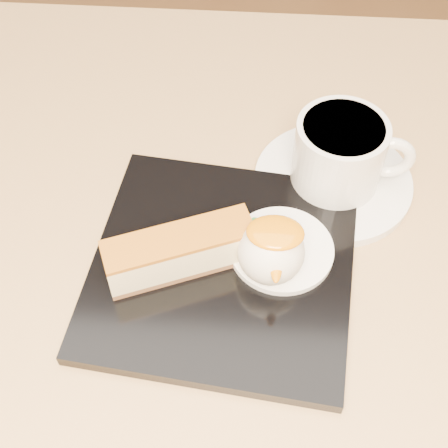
# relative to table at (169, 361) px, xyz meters

# --- Properties ---
(table) EXTENTS (0.80, 0.80, 0.72)m
(table) POSITION_rel_table_xyz_m (0.00, 0.00, 0.00)
(table) COLOR black
(table) RESTS_ON ground
(dessert_plate) EXTENTS (0.24, 0.24, 0.01)m
(dessert_plate) POSITION_rel_table_xyz_m (0.06, 0.02, 0.16)
(dessert_plate) COLOR black
(dessert_plate) RESTS_ON table
(cheesecake) EXTENTS (0.13, 0.08, 0.04)m
(cheesecake) POSITION_rel_table_xyz_m (0.02, 0.01, 0.19)
(cheesecake) COLOR brown
(cheesecake) RESTS_ON dessert_plate
(cream_smear) EXTENTS (0.09, 0.09, 0.01)m
(cream_smear) POSITION_rel_table_xyz_m (0.11, 0.03, 0.17)
(cream_smear) COLOR white
(cream_smear) RESTS_ON dessert_plate
(ice_cream_scoop) EXTENTS (0.06, 0.06, 0.06)m
(ice_cream_scoop) POSITION_rel_table_xyz_m (0.10, 0.01, 0.19)
(ice_cream_scoop) COLOR white
(ice_cream_scoop) RESTS_ON cream_smear
(mango_sauce) EXTENTS (0.05, 0.04, 0.01)m
(mango_sauce) POSITION_rel_table_xyz_m (0.10, 0.01, 0.22)
(mango_sauce) COLOR orange
(mango_sauce) RESTS_ON ice_cream_scoop
(mint_sprig) EXTENTS (0.03, 0.02, 0.00)m
(mint_sprig) POSITION_rel_table_xyz_m (0.08, 0.06, 0.17)
(mint_sprig) COLOR #2E8D38
(mint_sprig) RESTS_ON cream_smear
(saucer) EXTENTS (0.15, 0.15, 0.01)m
(saucer) POSITION_rel_table_xyz_m (0.15, 0.12, 0.16)
(saucer) COLOR white
(saucer) RESTS_ON table
(coffee_cup) EXTENTS (0.11, 0.08, 0.07)m
(coffee_cup) POSITION_rel_table_xyz_m (0.16, 0.12, 0.20)
(coffee_cup) COLOR white
(coffee_cup) RESTS_ON saucer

